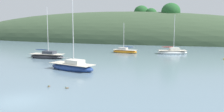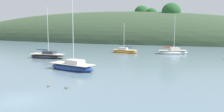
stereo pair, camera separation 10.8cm
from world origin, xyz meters
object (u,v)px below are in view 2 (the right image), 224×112
(sailboat_blue_center, at_px, (47,56))
(duck_lone_right, at_px, (49,86))
(sailboat_navy_dinghy, at_px, (125,51))
(duck_lead, at_px, (67,88))
(sailboat_teal_outer, at_px, (173,52))
(sailboat_black_sloop, at_px, (72,67))

(sailboat_blue_center, bearing_deg, duck_lone_right, -52.22)
(sailboat_blue_center, bearing_deg, sailboat_navy_dinghy, 52.13)
(sailboat_navy_dinghy, relative_size, duck_lead, 17.95)
(sailboat_teal_outer, xyz_separation_m, sailboat_navy_dinghy, (-10.08, -1.99, -0.04))
(sailboat_teal_outer, bearing_deg, sailboat_blue_center, -142.97)
(sailboat_teal_outer, bearing_deg, sailboat_black_sloop, -113.47)
(sailboat_teal_outer, xyz_separation_m, duck_lone_right, (-7.71, -32.25, -0.34))
(sailboat_teal_outer, height_order, sailboat_black_sloop, sailboat_black_sloop)
(sailboat_navy_dinghy, relative_size, duck_lone_right, 15.97)
(sailboat_teal_outer, distance_m, sailboat_navy_dinghy, 10.27)
(duck_lead, xyz_separation_m, duck_lone_right, (-1.99, -0.14, 0.00))
(sailboat_black_sloop, distance_m, sailboat_navy_dinghy, 21.73)
(sailboat_blue_center, xyz_separation_m, duck_lead, (14.92, -16.54, -0.37))
(sailboat_teal_outer, distance_m, duck_lead, 32.62)
(sailboat_teal_outer, bearing_deg, duck_lead, -100.10)
(duck_lead, bearing_deg, sailboat_blue_center, 132.04)
(sailboat_black_sloop, xyz_separation_m, sailboat_blue_center, (-10.34, 8.15, -0.01))
(sailboat_black_sloop, distance_m, duck_lead, 9.57)
(sailboat_navy_dinghy, height_order, duck_lead, sailboat_navy_dinghy)
(sailboat_blue_center, distance_m, duck_lone_right, 21.11)
(sailboat_blue_center, distance_m, sailboat_navy_dinghy, 17.20)
(sailboat_blue_center, distance_m, duck_lead, 22.28)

